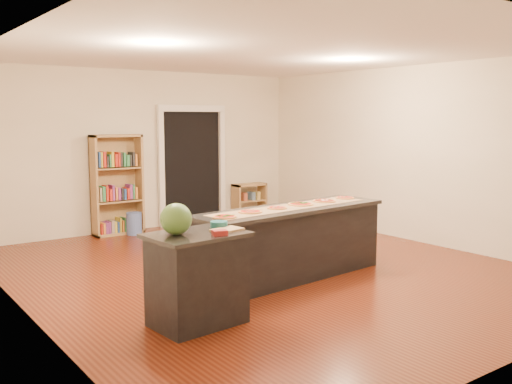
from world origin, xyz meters
TOP-DOWN VIEW (x-y plane):
  - room at (0.00, 0.00)m, footprint 6.00×7.00m
  - doorway at (0.90, 3.46)m, footprint 1.40×0.09m
  - kitchen_island at (0.01, -0.52)m, footprint 2.69×0.73m
  - side_counter at (-1.75, -1.23)m, footprint 0.90×0.66m
  - bookshelf at (-0.65, 3.30)m, footprint 0.85×0.30m
  - low_shelf at (2.11, 3.30)m, footprint 0.68×0.29m
  - waste_bin at (-0.45, 3.10)m, footprint 0.26×0.26m
  - kraft_paper at (0.00, -0.51)m, footprint 2.36×0.63m
  - watermelon at (-1.94, -1.19)m, footprint 0.30×0.30m
  - cutting_board at (-1.45, -1.31)m, footprint 0.32×0.24m
  - package_red at (-1.63, -1.45)m, footprint 0.16×0.13m
  - package_teal at (-1.43, -1.14)m, footprint 0.17×0.17m
  - pizza_a at (-1.06, -0.66)m, footprint 0.26×0.26m
  - pizza_b at (-0.64, -0.56)m, footprint 0.27×0.27m
  - pizza_c at (-0.21, -0.52)m, footprint 0.25×0.25m
  - pizza_d at (0.21, -0.46)m, footprint 0.31×0.31m
  - pizza_e at (0.64, -0.43)m, footprint 0.31×0.31m
  - pizza_f at (1.07, -0.38)m, footprint 0.26×0.26m

SIDE VIEW (x-z plane):
  - waste_bin at x=-0.45m, z-range 0.00..0.38m
  - low_shelf at x=2.11m, z-range 0.00..0.68m
  - kitchen_island at x=0.01m, z-range 0.00..0.89m
  - side_counter at x=-1.75m, z-range 0.00..0.90m
  - bookshelf at x=-0.65m, z-range 0.00..1.70m
  - kraft_paper at x=0.00m, z-range 0.89..0.89m
  - pizza_b at x=-0.64m, z-range 0.89..0.91m
  - pizza_a at x=-1.06m, z-range 0.89..0.91m
  - pizza_c at x=-0.21m, z-range 0.89..0.91m
  - pizza_d at x=0.21m, z-range 0.89..0.91m
  - pizza_e at x=0.64m, z-range 0.89..0.91m
  - pizza_f at x=1.07m, z-range 0.89..0.91m
  - cutting_board at x=-1.45m, z-range 0.89..0.91m
  - package_red at x=-1.63m, z-range 0.89..0.94m
  - package_teal at x=-1.43m, z-range 0.89..0.96m
  - watermelon at x=-1.94m, z-range 0.89..1.19m
  - doorway at x=0.90m, z-range 0.10..2.31m
  - room at x=0.00m, z-range 0.00..2.80m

